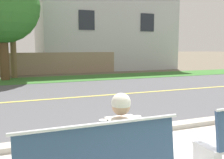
% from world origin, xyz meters
% --- Properties ---
extents(ground_plane, '(140.00, 140.00, 0.00)m').
position_xyz_m(ground_plane, '(0.00, 8.00, 0.00)').
color(ground_plane, '#665B4C').
extents(curb_edge, '(44.00, 0.30, 0.11)m').
position_xyz_m(curb_edge, '(0.00, 2.35, 0.06)').
color(curb_edge, '#ADA89E').
rests_on(curb_edge, ground_plane).
extents(street_asphalt, '(52.00, 8.00, 0.01)m').
position_xyz_m(street_asphalt, '(0.00, 6.50, 0.00)').
color(street_asphalt, '#515156').
rests_on(street_asphalt, ground_plane).
extents(road_centre_line, '(48.00, 0.14, 0.01)m').
position_xyz_m(road_centre_line, '(0.00, 6.50, 0.01)').
color(road_centre_line, '#E0CC4C').
rests_on(road_centre_line, ground_plane).
extents(far_verge_grass, '(48.00, 2.80, 0.02)m').
position_xyz_m(far_verge_grass, '(0.00, 11.89, 0.01)').
color(far_verge_grass, '#38702D').
rests_on(far_verge_grass, ground_plane).
extents(seated_person_white, '(0.52, 0.68, 1.25)m').
position_xyz_m(seated_person_white, '(-0.89, 0.51, 0.68)').
color(seated_person_white, black).
rests_on(seated_person_white, ground_plane).
extents(garden_wall, '(13.00, 0.36, 1.40)m').
position_xyz_m(garden_wall, '(-1.70, 14.79, 0.70)').
color(garden_wall, gray).
rests_on(garden_wall, ground_plane).
extents(house_across_street, '(11.13, 6.91, 7.05)m').
position_xyz_m(house_across_street, '(5.20, 17.99, 3.57)').
color(house_across_street, '#B7BCC1').
rests_on(house_across_street, ground_plane).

